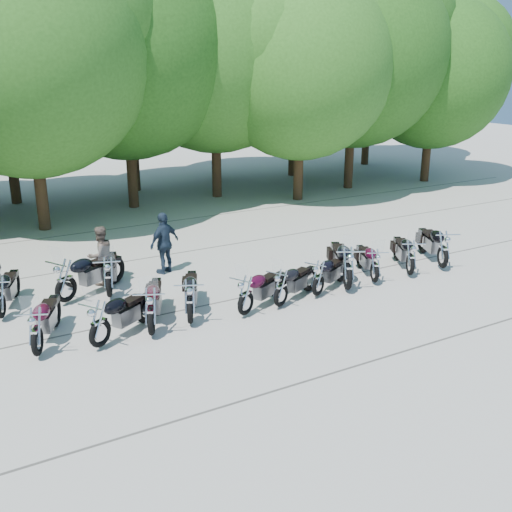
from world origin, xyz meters
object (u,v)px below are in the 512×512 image
motorcycle_3 (190,300)px  motorcycle_6 (318,277)px  motorcycle_10 (444,248)px  rider_2 (164,243)px  motorcycle_9 (411,257)px  motorcycle_13 (108,276)px  motorcycle_4 (246,294)px  motorcycle_7 (348,267)px  motorcycle_8 (375,265)px  rider_1 (101,256)px  motorcycle_1 (99,323)px  motorcycle_2 (151,310)px  motorcycle_0 (36,330)px  motorcycle_12 (65,279)px  motorcycle_5 (281,287)px

motorcycle_3 → motorcycle_6: size_ratio=1.12×
motorcycle_10 → rider_2: bearing=-2.6°
rider_2 → motorcycle_9: bearing=124.4°
motorcycle_13 → rider_2: bearing=-128.8°
motorcycle_4 → motorcycle_7: motorcycle_7 is taller
motorcycle_6 → motorcycle_13: (-4.85, 2.66, 0.07)m
motorcycle_8 → rider_1: rider_1 is taller
motorcycle_1 → rider_1: 4.18m
motorcycle_3 → rider_2: bearing=-77.4°
motorcycle_4 → motorcycle_7: size_ratio=0.84×
motorcycle_1 → motorcycle_10: motorcycle_10 is taller
motorcycle_9 → rider_1: rider_1 is taller
motorcycle_6 → motorcycle_10: 4.55m
motorcycle_2 → motorcycle_13: motorcycle_2 is taller
motorcycle_4 → motorcycle_9: size_ratio=0.96×
motorcycle_2 → motorcycle_13: bearing=-61.7°
motorcycle_2 → motorcycle_10: (9.25, 0.04, 0.02)m
motorcycle_9 → motorcycle_13: 8.55m
motorcycle_0 → motorcycle_6: bearing=-156.7°
motorcycle_2 → motorcycle_3: size_ratio=1.02×
motorcycle_4 → motorcycle_10: (6.84, 0.12, 0.08)m
motorcycle_4 → motorcycle_6: 2.30m
motorcycle_1 → motorcycle_9: motorcycle_1 is taller
motorcycle_6 → motorcycle_13: bearing=33.9°
motorcycle_6 → motorcycle_12: bearing=36.9°
motorcycle_4 → motorcycle_6: size_ratio=1.04×
motorcycle_1 → motorcycle_13: motorcycle_13 is taller
rider_2 → motorcycle_10: bearing=129.0°
motorcycle_4 → motorcycle_6: bearing=-112.3°
motorcycle_7 → motorcycle_1: bearing=27.4°
motorcycle_6 → motorcycle_10: (4.55, -0.04, 0.11)m
motorcycle_0 → motorcycle_8: 9.12m
rider_1 → rider_2: size_ratio=0.91×
motorcycle_9 → motorcycle_12: motorcycle_12 is taller
motorcycle_5 → motorcycle_13: bearing=26.1°
motorcycle_4 → motorcycle_10: motorcycle_10 is taller
motorcycle_10 → motorcycle_12: bearing=10.2°
motorcycle_9 → rider_1: 8.87m
motorcycle_1 → motorcycle_2: (1.19, 0.03, 0.03)m
motorcycle_2 → motorcycle_5: motorcycle_2 is taller
motorcycle_7 → motorcycle_10: bearing=-153.0°
motorcycle_5 → motorcycle_8: (3.22, 0.17, -0.00)m
motorcycle_1 → motorcycle_9: bearing=-120.9°
motorcycle_12 → motorcycle_13: bearing=-129.8°
motorcycle_13 → motorcycle_8: bearing=179.3°
motorcycle_3 → rider_2: 3.95m
motorcycle_9 → motorcycle_10: size_ratio=0.91×
motorcycle_5 → motorcycle_3: bearing=59.5°
motorcycle_6 → motorcycle_12: motorcycle_12 is taller
motorcycle_6 → motorcycle_1: bearing=63.8°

